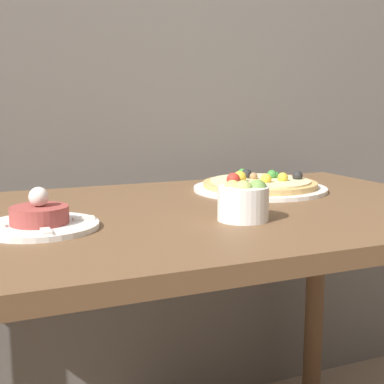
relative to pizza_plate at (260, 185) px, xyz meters
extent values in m
cube|color=brown|center=(-0.30, -0.15, -0.03)|extent=(1.37, 0.79, 0.03)
cylinder|color=brown|center=(0.33, 0.18, -0.42)|extent=(0.06, 0.06, 0.74)
cylinder|color=white|center=(0.00, 0.00, -0.01)|extent=(0.35, 0.35, 0.01)
cylinder|color=tan|center=(0.00, 0.00, 0.00)|extent=(0.30, 0.30, 0.01)
cylinder|color=beige|center=(0.00, 0.00, 0.01)|extent=(0.26, 0.26, 0.00)
sphere|color=gold|center=(0.05, -0.04, 0.02)|extent=(0.03, 0.03, 0.03)
sphere|color=black|center=(0.10, -0.03, 0.02)|extent=(0.03, 0.03, 0.03)
sphere|color=black|center=(-0.01, 0.05, 0.02)|extent=(0.03, 0.03, 0.03)
sphere|color=#387F33|center=(0.05, 0.02, 0.02)|extent=(0.03, 0.03, 0.03)
sphere|color=gold|center=(-0.06, -0.01, 0.02)|extent=(0.03, 0.03, 0.03)
sphere|color=#387F33|center=(0.06, 0.02, 0.02)|extent=(0.02, 0.02, 0.02)
sphere|color=#B22D23|center=(-0.09, -0.03, 0.02)|extent=(0.03, 0.03, 0.03)
sphere|color=gold|center=(-0.01, -0.04, 0.02)|extent=(0.03, 0.03, 0.03)
sphere|color=#997047|center=(-0.01, 0.02, 0.02)|extent=(0.02, 0.02, 0.02)
sphere|color=#387F33|center=(0.00, 0.09, 0.02)|extent=(0.02, 0.02, 0.02)
cylinder|color=white|center=(-0.59, -0.22, -0.01)|extent=(0.21, 0.21, 0.01)
cylinder|color=#933D38|center=(-0.59, -0.22, 0.01)|extent=(0.11, 0.11, 0.03)
sphere|color=silver|center=(-0.59, -0.22, 0.05)|extent=(0.04, 0.04, 0.04)
cube|color=white|center=(-0.51, -0.22, 0.00)|extent=(0.04, 0.02, 0.01)
cube|color=white|center=(-0.59, -0.14, 0.00)|extent=(0.02, 0.04, 0.01)
cube|color=white|center=(-0.59, -0.30, 0.00)|extent=(0.02, 0.04, 0.01)
cylinder|color=white|center=(-0.21, -0.30, 0.02)|extent=(0.10, 0.10, 0.07)
sphere|color=#A3B25B|center=(-0.22, -0.31, 0.05)|extent=(0.04, 0.04, 0.04)
sphere|color=#B7BC70|center=(-0.21, -0.30, 0.05)|extent=(0.03, 0.03, 0.03)
sphere|color=#A3B25B|center=(-0.23, -0.28, 0.05)|extent=(0.03, 0.03, 0.03)
sphere|color=#8EA34C|center=(-0.21, -0.30, 0.05)|extent=(0.02, 0.02, 0.02)
sphere|color=#A3B25B|center=(-0.22, -0.30, 0.05)|extent=(0.03, 0.03, 0.03)
sphere|color=#668E42|center=(-0.19, -0.31, 0.05)|extent=(0.04, 0.04, 0.04)
camera|label=1|loc=(-0.71, -1.20, 0.21)|focal=50.00mm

